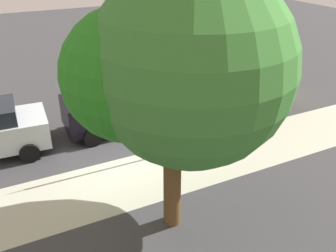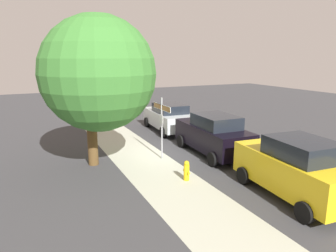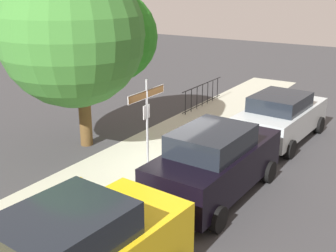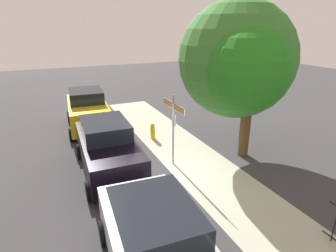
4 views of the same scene
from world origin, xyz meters
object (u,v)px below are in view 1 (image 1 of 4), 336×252
Objects in this scene: shade_tree at (179,71)px; fire_hydrant at (218,134)px; car_yellow at (240,82)px; car_black at (127,103)px; street_sign at (142,105)px.

shade_tree is 8.07× the size of fire_hydrant.
car_yellow is 3.86m from fire_hydrant.
shade_tree is at bearing 40.50° from fire_hydrant.
fire_hydrant is (-2.32, 2.71, -0.60)m from car_black.
fire_hydrant is (-2.97, -2.54, -3.51)m from shade_tree.
car_yellow is (-5.53, -2.41, -0.95)m from street_sign.
shade_tree reaches higher than car_black.
fire_hydrant is at bearing -139.50° from shade_tree.
street_sign is at bearing 27.63° from car_yellow.
street_sign is 2.73m from car_black.
car_black is 5.98× the size of fire_hydrant.
car_yellow is at bearing -138.20° from shade_tree.
street_sign is 0.63× the size of car_yellow.
street_sign is at bearing -94.74° from shade_tree.
shade_tree is 1.40× the size of car_yellow.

